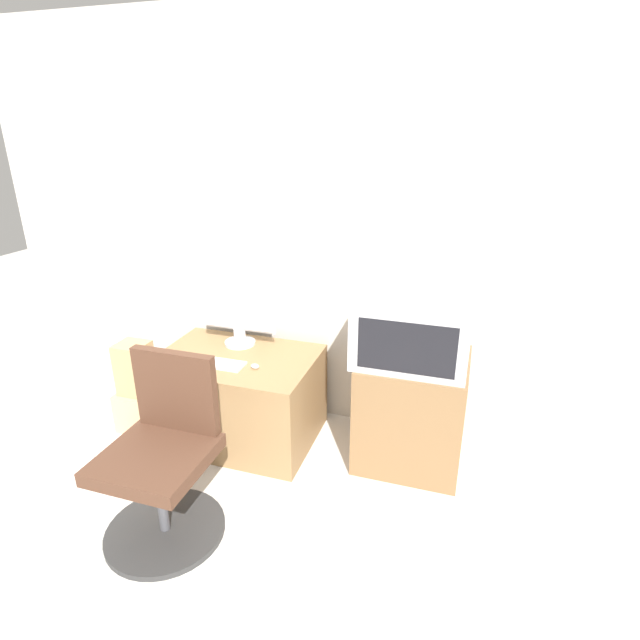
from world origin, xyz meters
name	(u,v)px	position (x,y,z in m)	size (l,w,h in m)	color
ground_plane	(203,538)	(0.00, 0.00, 0.00)	(12.00, 12.00, 0.00)	beige
wall_back	(292,229)	(0.00, 1.32, 1.30)	(4.40, 0.05, 2.60)	beige
desk	(239,397)	(-0.22, 0.87, 0.29)	(0.98, 0.69, 0.57)	#937047
side_stand	(412,409)	(0.87, 0.99, 0.33)	(0.61, 0.59, 0.67)	olive
main_monitor	(238,312)	(-0.28, 1.06, 0.80)	(0.51, 0.20, 0.44)	silver
keyboard	(218,364)	(-0.27, 0.74, 0.58)	(0.32, 0.13, 0.01)	silver
mouse	(255,366)	(-0.03, 0.76, 0.59)	(0.05, 0.03, 0.03)	silver
crt_tv	(413,329)	(0.85, 0.98, 0.85)	(0.62, 0.55, 0.36)	#B7B7BC
office_chair	(164,463)	(-0.20, 0.03, 0.38)	(0.59, 0.59, 0.91)	#333333
cardboard_box_lower	(141,409)	(-0.90, 0.76, 0.13)	(0.25, 0.25, 0.27)	#D1B27F
cardboard_box_upper	(135,368)	(-0.90, 0.76, 0.44)	(0.19, 0.19, 0.35)	tan
book	(137,450)	(-0.77, 0.51, 0.01)	(0.24, 0.17, 0.02)	maroon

